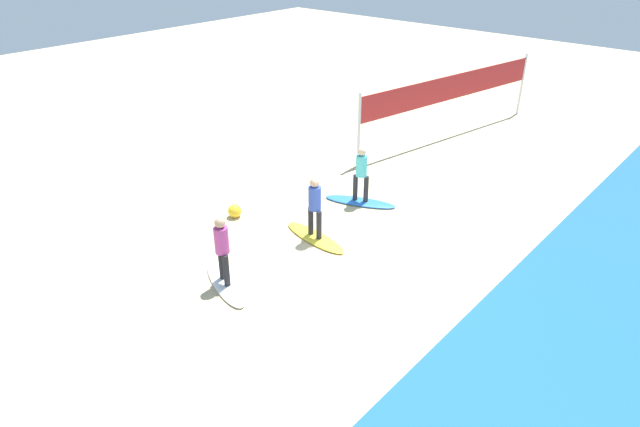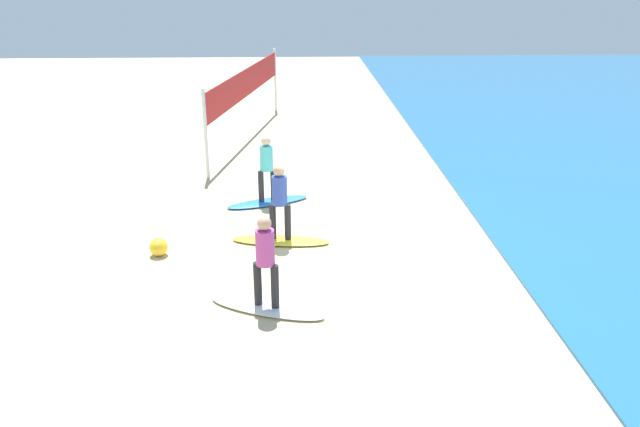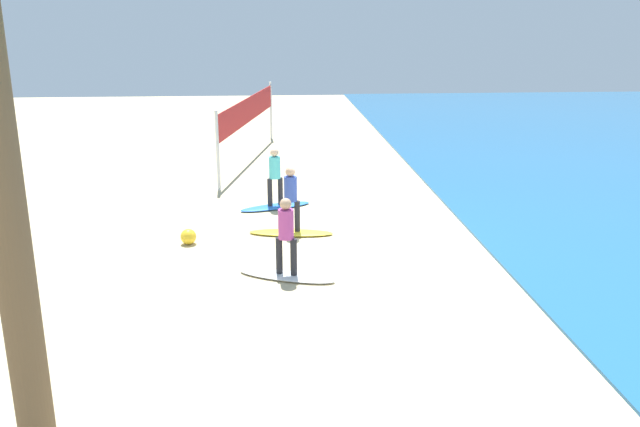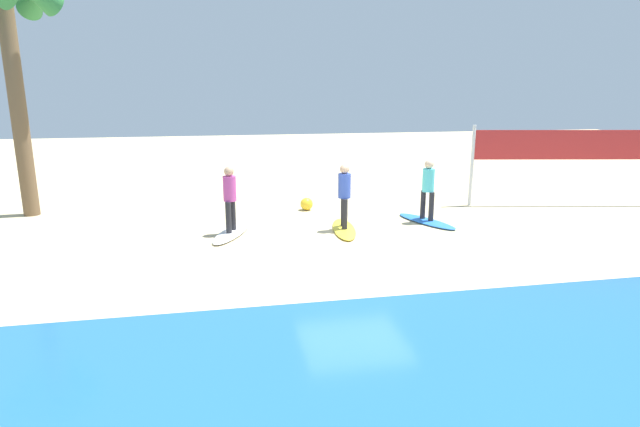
{
  "view_description": "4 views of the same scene",
  "coord_description": "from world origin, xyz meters",
  "px_view_note": "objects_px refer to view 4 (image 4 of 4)",
  "views": [
    {
      "loc": [
        9.35,
        6.88,
        7.46
      ],
      "look_at": [
        0.39,
        -0.91,
        1.16
      ],
      "focal_mm": 31.72,
      "sensor_mm": 36.0,
      "label": 1
    },
    {
      "loc": [
        12.44,
        -1.16,
        5.53
      ],
      "look_at": [
        0.48,
        -0.7,
        0.88
      ],
      "focal_mm": 35.83,
      "sensor_mm": 36.0,
      "label": 2
    },
    {
      "loc": [
        15.79,
        -1.96,
        5.3
      ],
      "look_at": [
        0.87,
        -0.87,
        0.83
      ],
      "focal_mm": 37.5,
      "sensor_mm": 36.0,
      "label": 3
    },
    {
      "loc": [
        2.99,
        11.1,
        3.6
      ],
      "look_at": [
        0.75,
        -0.33,
        0.78
      ],
      "focal_mm": 29.24,
      "sensor_mm": 36.0,
      "label": 4
    }
  ],
  "objects_px": {
    "surfboard_blue": "(426,221)",
    "surfer_yellow": "(344,191)",
    "volleyball_net": "(620,148)",
    "palm_tree": "(5,14)",
    "surfer_white": "(230,194)",
    "surfboard_white": "(231,233)",
    "beach_ball": "(307,204)",
    "surfboard_yellow": "(344,229)",
    "surfer_blue": "(428,185)"
  },
  "relations": [
    {
      "from": "surfboard_blue",
      "to": "surfer_yellow",
      "type": "relative_size",
      "value": 1.28
    },
    {
      "from": "volleyball_net",
      "to": "palm_tree",
      "type": "height_order",
      "value": "palm_tree"
    },
    {
      "from": "surfer_white",
      "to": "palm_tree",
      "type": "relative_size",
      "value": 0.24
    },
    {
      "from": "surfer_yellow",
      "to": "surfboard_white",
      "type": "xyz_separation_m",
      "value": [
        2.87,
        -0.18,
        -0.99
      ]
    },
    {
      "from": "beach_ball",
      "to": "surfboard_yellow",
      "type": "bearing_deg",
      "value": 102.74
    },
    {
      "from": "surfer_yellow",
      "to": "surfboard_white",
      "type": "height_order",
      "value": "surfer_yellow"
    },
    {
      "from": "volleyball_net",
      "to": "beach_ball",
      "type": "xyz_separation_m",
      "value": [
        9.54,
        -1.2,
        -1.6
      ]
    },
    {
      "from": "surfer_blue",
      "to": "volleyball_net",
      "type": "distance_m",
      "value": 6.67
    },
    {
      "from": "surfboard_white",
      "to": "beach_ball",
      "type": "distance_m",
      "value": 3.26
    },
    {
      "from": "surfboard_blue",
      "to": "surfer_yellow",
      "type": "height_order",
      "value": "surfer_yellow"
    },
    {
      "from": "surfboard_yellow",
      "to": "volleyball_net",
      "type": "bearing_deg",
      "value": 105.67
    },
    {
      "from": "surfboard_blue",
      "to": "surfboard_yellow",
      "type": "height_order",
      "value": "same"
    },
    {
      "from": "surfer_blue",
      "to": "beach_ball",
      "type": "relative_size",
      "value": 4.36
    },
    {
      "from": "surfboard_white",
      "to": "palm_tree",
      "type": "distance_m",
      "value": 8.48
    },
    {
      "from": "beach_ball",
      "to": "surfboard_blue",
      "type": "bearing_deg",
      "value": 144.66
    },
    {
      "from": "surfboard_blue",
      "to": "volleyball_net",
      "type": "height_order",
      "value": "volleyball_net"
    },
    {
      "from": "surfboard_blue",
      "to": "surfboard_white",
      "type": "xyz_separation_m",
      "value": [
        5.28,
        0.19,
        0.0
      ]
    },
    {
      "from": "surfer_blue",
      "to": "surfboard_yellow",
      "type": "bearing_deg",
      "value": 8.7
    },
    {
      "from": "surfboard_yellow",
      "to": "surfer_yellow",
      "type": "distance_m",
      "value": 0.99
    },
    {
      "from": "palm_tree",
      "to": "beach_ball",
      "type": "relative_size",
      "value": 18.27
    },
    {
      "from": "volleyball_net",
      "to": "palm_tree",
      "type": "distance_m",
      "value": 17.99
    },
    {
      "from": "surfer_blue",
      "to": "surfer_yellow",
      "type": "distance_m",
      "value": 2.44
    },
    {
      "from": "surfer_white",
      "to": "beach_ball",
      "type": "distance_m",
      "value": 3.36
    },
    {
      "from": "surfer_yellow",
      "to": "surfer_white",
      "type": "height_order",
      "value": "same"
    },
    {
      "from": "surfboard_white",
      "to": "volleyball_net",
      "type": "bearing_deg",
      "value": 117.19
    },
    {
      "from": "surfboard_yellow",
      "to": "surfer_white",
      "type": "bearing_deg",
      "value": -86.05
    },
    {
      "from": "surfboard_blue",
      "to": "surfer_white",
      "type": "xyz_separation_m",
      "value": [
        5.28,
        0.19,
        0.99
      ]
    },
    {
      "from": "surfer_yellow",
      "to": "surfboard_blue",
      "type": "bearing_deg",
      "value": -171.3
    },
    {
      "from": "beach_ball",
      "to": "surfer_yellow",
      "type": "bearing_deg",
      "value": 102.74
    },
    {
      "from": "surfer_yellow",
      "to": "surfer_white",
      "type": "relative_size",
      "value": 1.0
    },
    {
      "from": "surfer_blue",
      "to": "surfboard_yellow",
      "type": "height_order",
      "value": "surfer_blue"
    },
    {
      "from": "surfer_white",
      "to": "beach_ball",
      "type": "relative_size",
      "value": 4.36
    },
    {
      "from": "surfer_yellow",
      "to": "volleyball_net",
      "type": "relative_size",
      "value": 0.18
    },
    {
      "from": "surfboard_yellow",
      "to": "beach_ball",
      "type": "distance_m",
      "value": 2.54
    },
    {
      "from": "surfer_blue",
      "to": "beach_ball",
      "type": "xyz_separation_m",
      "value": [
        2.97,
        -2.11,
        -0.85
      ]
    },
    {
      "from": "surfboard_white",
      "to": "palm_tree",
      "type": "bearing_deg",
      "value": -97.96
    },
    {
      "from": "surfboard_white",
      "to": "beach_ball",
      "type": "bearing_deg",
      "value": 156.73
    },
    {
      "from": "surfer_blue",
      "to": "surfer_yellow",
      "type": "xyz_separation_m",
      "value": [
        2.41,
        0.37,
        0.0
      ]
    },
    {
      "from": "palm_tree",
      "to": "surfer_white",
      "type": "bearing_deg",
      "value": 150.13
    },
    {
      "from": "surfer_blue",
      "to": "palm_tree",
      "type": "bearing_deg",
      "value": -15.59
    },
    {
      "from": "surfer_yellow",
      "to": "surfer_blue",
      "type": "bearing_deg",
      "value": -171.3
    },
    {
      "from": "surfer_white",
      "to": "beach_ball",
      "type": "bearing_deg",
      "value": -135.17
    },
    {
      "from": "surfboard_blue",
      "to": "surfer_white",
      "type": "height_order",
      "value": "surfer_white"
    },
    {
      "from": "volleyball_net",
      "to": "beach_ball",
      "type": "relative_size",
      "value": 23.8
    },
    {
      "from": "surfer_white",
      "to": "volleyball_net",
      "type": "height_order",
      "value": "volleyball_net"
    },
    {
      "from": "surfboard_yellow",
      "to": "surfboard_white",
      "type": "xyz_separation_m",
      "value": [
        2.87,
        -0.18,
        0.0
      ]
    },
    {
      "from": "surfer_white",
      "to": "volleyball_net",
      "type": "distance_m",
      "value": 11.92
    },
    {
      "from": "palm_tree",
      "to": "volleyball_net",
      "type": "bearing_deg",
      "value": 173.03
    },
    {
      "from": "surfer_blue",
      "to": "surfer_yellow",
      "type": "height_order",
      "value": "same"
    },
    {
      "from": "surfer_yellow",
      "to": "surfboard_white",
      "type": "bearing_deg",
      "value": -3.62
    }
  ]
}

